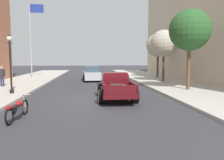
% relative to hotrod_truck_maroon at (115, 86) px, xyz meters
% --- Properties ---
extents(ground_plane, '(140.00, 140.00, 0.00)m').
position_rel_hotrod_truck_maroon_xyz_m(ground_plane, '(-1.16, -0.32, -0.75)').
color(ground_plane, '#333338').
extents(sidewalk_right, '(5.50, 64.00, 0.15)m').
position_rel_hotrod_truck_maroon_xyz_m(sidewalk_right, '(6.09, -0.32, -0.68)').
color(sidewalk_right, '#B7B2A8').
rests_on(sidewalk_right, ground).
extents(hotrod_truck_maroon, '(2.25, 4.97, 1.58)m').
position_rel_hotrod_truck_maroon_xyz_m(hotrod_truck_maroon, '(0.00, 0.00, 0.00)').
color(hotrod_truck_maroon, '#510F14').
rests_on(hotrod_truck_maroon, ground).
extents(motorcycle_parked, '(0.62, 2.12, 0.93)m').
position_rel_hotrod_truck_maroon_xyz_m(motorcycle_parked, '(-4.43, -4.19, -0.31)').
color(motorcycle_parked, black).
rests_on(motorcycle_parked, ground).
extents(car_background_silver, '(2.07, 4.40, 1.65)m').
position_rel_hotrod_truck_maroon_xyz_m(car_background_silver, '(-1.31, 10.83, 0.01)').
color(car_background_silver, '#B7B7BC').
rests_on(car_background_silver, ground).
extents(pedestrian_sidewalk_left, '(0.53, 0.22, 1.65)m').
position_rel_hotrod_truck_maroon_xyz_m(pedestrian_sidewalk_left, '(-8.82, 5.58, 0.33)').
color(pedestrian_sidewalk_left, '#232847').
rests_on(pedestrian_sidewalk_left, sidewalk_left).
extents(street_lamp_near, '(0.50, 0.32, 3.85)m').
position_rel_hotrod_truck_maroon_xyz_m(street_lamp_near, '(-6.71, 1.68, 1.63)').
color(street_lamp_near, black).
rests_on(street_lamp_near, sidewalk_left).
extents(flagpole, '(1.74, 0.16, 9.16)m').
position_rel_hotrod_truck_maroon_xyz_m(flagpole, '(-8.43, 14.09, 5.02)').
color(flagpole, '#B2B2B7').
rests_on(flagpole, sidewalk_left).
extents(street_tree_nearest, '(3.03, 3.03, 5.89)m').
position_rel_hotrod_truck_maroon_xyz_m(street_tree_nearest, '(5.77, 2.16, 3.75)').
color(street_tree_nearest, brown).
rests_on(street_tree_nearest, sidewalk_right).
extents(street_tree_second, '(2.72, 2.72, 5.20)m').
position_rel_hotrod_truck_maroon_xyz_m(street_tree_second, '(5.94, 7.96, 3.21)').
color(street_tree_second, brown).
rests_on(street_tree_second, sidewalk_right).
extents(street_tree_third, '(2.92, 2.92, 5.45)m').
position_rel_hotrod_truck_maroon_xyz_m(street_tree_third, '(7.02, 12.98, 3.36)').
color(street_tree_third, brown).
rests_on(street_tree_third, sidewalk_right).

